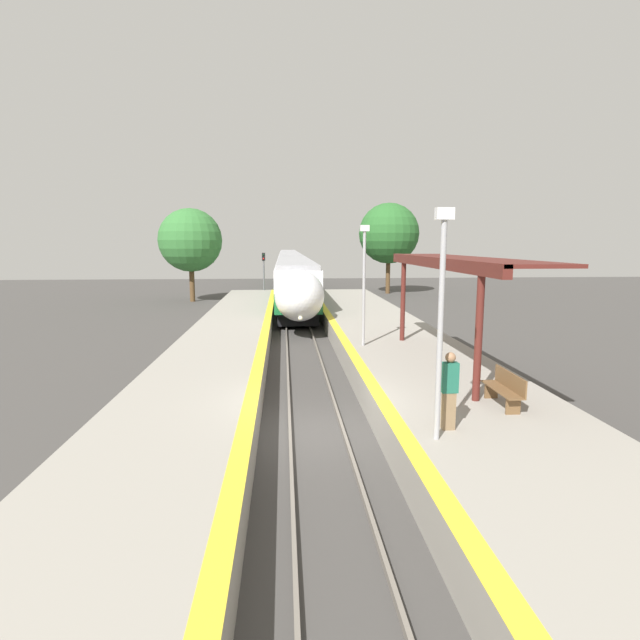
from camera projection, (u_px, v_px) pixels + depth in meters
name	position (u px, v px, depth m)	size (l,w,h in m)	color
ground_plane	(316.00, 433.00, 13.59)	(120.00, 120.00, 0.00)	#423F3D
rail_left	(290.00, 431.00, 13.53)	(0.08, 90.00, 0.15)	slate
rail_right	(343.00, 430.00, 13.63)	(0.08, 90.00, 0.15)	slate
train	(291.00, 268.00, 59.24)	(2.85, 69.17, 3.87)	black
platform_right	(463.00, 412.00, 13.81)	(5.07, 64.00, 0.97)	gray
platform_left	(185.00, 419.00, 13.26)	(3.93, 64.00, 0.97)	gray
platform_bench	(505.00, 388.00, 12.82)	(0.44, 1.74, 0.89)	brown
person_waiting	(449.00, 389.00, 11.15)	(0.36, 0.23, 1.77)	#7F6647
railway_signal	(264.00, 272.00, 44.32)	(0.28, 0.28, 4.27)	#59595E
lamppost_near	(441.00, 309.00, 10.28)	(0.36, 0.20, 4.87)	#9E9EA3
lamppost_mid	(364.00, 277.00, 20.07)	(0.36, 0.20, 4.87)	#9E9EA3
station_canopy	(450.00, 264.00, 16.98)	(2.02, 11.37, 3.69)	#511E19
background_tree_left	(190.00, 240.00, 43.40)	(5.49, 5.49, 8.12)	brown
background_tree_right	(389.00, 234.00, 50.36)	(6.08, 6.08, 9.13)	brown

